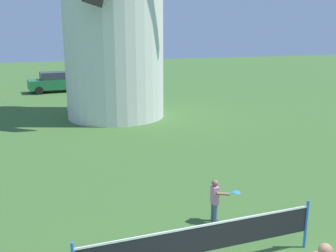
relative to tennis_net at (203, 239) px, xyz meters
The scene contains 3 objects.
tennis_net is the anchor object (origin of this frame).
player_far 2.01m from the tennis_net, 56.28° to the left, with size 0.67×0.51×1.11m.
parked_car_green 24.85m from the tennis_net, 92.62° to the left, with size 4.38×2.19×1.56m.
Camera 1 is at (-3.18, -4.31, 4.55)m, focal length 40.28 mm.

